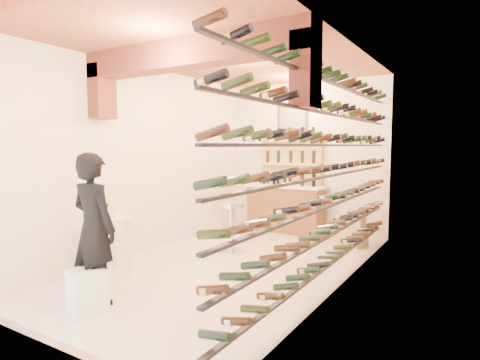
% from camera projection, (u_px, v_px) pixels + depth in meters
% --- Properties ---
extents(ground, '(6.00, 6.00, 0.00)m').
position_uv_depth(ground, '(230.00, 265.00, 6.24)').
color(ground, beige).
rests_on(ground, ground).
extents(room_shell, '(3.52, 6.02, 3.21)m').
position_uv_depth(room_shell, '(220.00, 118.00, 5.82)').
color(room_shell, silver).
rests_on(room_shell, ground).
extents(wine_rack, '(0.32, 5.70, 2.56)m').
position_uv_depth(wine_rack, '(327.00, 168.00, 5.31)').
color(wine_rack, black).
rests_on(wine_rack, ground).
extents(back_counter, '(1.70, 0.62, 1.29)m').
position_uv_depth(back_counter, '(285.00, 207.00, 8.60)').
color(back_counter, brown).
rests_on(back_counter, ground).
extents(back_shelving, '(1.40, 0.31, 2.73)m').
position_uv_depth(back_shelving, '(290.00, 177.00, 8.75)').
color(back_shelving, '#D4B677').
rests_on(back_shelving, ground).
extents(tasting_table, '(0.72, 0.72, 1.00)m').
position_uv_depth(tasting_table, '(105.00, 228.00, 5.72)').
color(tasting_table, white).
rests_on(tasting_table, ground).
extents(white_stool, '(0.47, 0.47, 0.46)m').
position_uv_depth(white_stool, '(87.00, 290.00, 4.48)').
color(white_stool, white).
rests_on(white_stool, ground).
extents(person, '(0.66, 0.45, 1.77)m').
position_uv_depth(person, '(94.00, 229.00, 4.66)').
color(person, black).
rests_on(person, ground).
extents(chrome_barstool, '(0.45, 0.45, 0.87)m').
position_uv_depth(chrome_barstool, '(231.00, 224.00, 6.91)').
color(chrome_barstool, silver).
rests_on(chrome_barstool, ground).
extents(crate_lower, '(0.60, 0.51, 0.31)m').
position_uv_depth(crate_lower, '(351.00, 237.00, 7.44)').
color(crate_lower, tan).
rests_on(crate_lower, ground).
extents(crate_upper, '(0.48, 0.35, 0.26)m').
position_uv_depth(crate_upper, '(352.00, 222.00, 7.41)').
color(crate_upper, tan).
rests_on(crate_upper, crate_lower).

